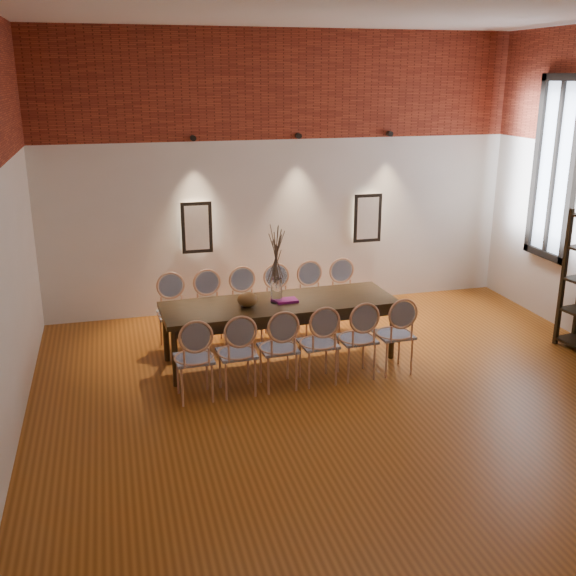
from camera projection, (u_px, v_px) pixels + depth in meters
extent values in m
cube|color=#9A5218|center=(367.00, 408.00, 7.15)|extent=(7.00, 7.00, 0.02)
cube|color=silver|center=(283.00, 174.00, 9.82)|extent=(7.00, 0.10, 4.00)
cube|color=maroon|center=(284.00, 85.00, 9.38)|extent=(7.00, 0.02, 1.50)
cube|color=#FFEAC6|center=(197.00, 227.00, 9.61)|extent=(0.36, 0.06, 0.66)
cube|color=#FFEAC6|center=(367.00, 218.00, 10.26)|extent=(0.36, 0.06, 0.66)
cylinder|color=black|center=(193.00, 138.00, 9.21)|extent=(0.08, 0.10, 0.08)
cylinder|color=black|center=(298.00, 136.00, 9.58)|extent=(0.08, 0.10, 0.08)
cylinder|color=black|center=(390.00, 134.00, 9.93)|extent=(0.08, 0.10, 0.08)
cube|color=silver|center=(556.00, 169.00, 9.20)|extent=(0.02, 0.78, 2.38)
cube|color=black|center=(555.00, 169.00, 9.19)|extent=(0.08, 0.90, 2.50)
cube|color=black|center=(555.00, 169.00, 9.19)|extent=(0.06, 0.06, 2.40)
cube|color=#34220F|center=(280.00, 331.00, 8.26)|extent=(2.87, 1.03, 0.75)
cylinder|color=silver|center=(276.00, 291.00, 8.09)|extent=(0.14, 0.14, 0.30)
ellipsoid|color=brown|center=(247.00, 299.00, 7.95)|extent=(0.24, 0.24, 0.18)
cube|color=#8C1575|center=(286.00, 301.00, 8.15)|extent=(0.27, 0.19, 0.03)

